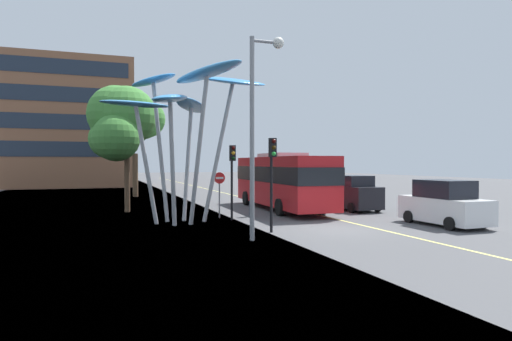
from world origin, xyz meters
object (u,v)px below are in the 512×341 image
object	(u,v)px
traffic_light_kerb_far	(232,166)
car_parked_near	(444,204)
leaf_sculpture	(189,99)
traffic_light_kerb_near	(272,165)
car_parked_mid	(353,194)
car_parked_far	(305,186)
street_lamp	(259,111)
pedestrian	(252,200)
no_entry_sign	(219,188)
red_bus	(282,179)

from	to	relation	value
traffic_light_kerb_far	car_parked_near	bearing A→B (deg)	-30.30
leaf_sculpture	traffic_light_kerb_near	size ratio (longest dim) A/B	2.07
leaf_sculpture	car_parked_mid	distance (m)	12.16
leaf_sculpture	traffic_light_kerb_far	distance (m)	4.02
car_parked_far	street_lamp	xyz separation A→B (m)	(-9.52, -15.41, 3.82)
pedestrian	no_entry_sign	size ratio (longest dim) A/B	0.72
car_parked_far	street_lamp	size ratio (longest dim) A/B	0.58
car_parked_mid	pedestrian	distance (m)	7.04
car_parked_mid	street_lamp	xyz separation A→B (m)	(-9.22, -8.06, 3.90)
leaf_sculpture	street_lamp	size ratio (longest dim) A/B	1.06
leaf_sculpture	no_entry_sign	bearing A→B (deg)	36.97
pedestrian	red_bus	bearing A→B (deg)	42.94
traffic_light_kerb_near	car_parked_far	xyz separation A→B (m)	(8.39, 13.93, -1.77)
car_parked_far	red_bus	bearing A→B (deg)	-128.58
leaf_sculpture	traffic_light_kerb_far	bearing A→B (deg)	6.87
street_lamp	no_entry_sign	world-z (taller)	street_lamp
leaf_sculpture	traffic_light_kerb_near	world-z (taller)	leaf_sculpture
car_parked_far	street_lamp	bearing A→B (deg)	-121.72
red_bus	car_parked_far	xyz separation A→B (m)	(4.35, 5.46, -0.83)
leaf_sculpture	car_parked_near	xyz separation A→B (m)	(11.14, -4.89, -5.06)
traffic_light_kerb_near	car_parked_mid	size ratio (longest dim) A/B	1.00
car_parked_near	car_parked_far	bearing A→B (deg)	90.12
street_lamp	traffic_light_kerb_near	bearing A→B (deg)	52.57
traffic_light_kerb_far	leaf_sculpture	bearing A→B (deg)	-173.13
no_entry_sign	leaf_sculpture	bearing A→B (deg)	-143.03
no_entry_sign	car_parked_far	bearing A→B (deg)	42.18
traffic_light_kerb_near	traffic_light_kerb_far	world-z (taller)	traffic_light_kerb_near
traffic_light_kerb_near	car_parked_mid	distance (m)	10.60
car_parked_far	pedestrian	world-z (taller)	car_parked_far
red_bus	no_entry_sign	bearing A→B (deg)	-149.38
car_parked_near	car_parked_far	xyz separation A→B (m)	(-0.03, 14.65, 0.11)
traffic_light_kerb_near	car_parked_far	size ratio (longest dim) A/B	0.88
car_parked_far	leaf_sculpture	bearing A→B (deg)	-138.67
car_parked_near	pedestrian	bearing A→B (deg)	138.58
leaf_sculpture	car_parked_mid	world-z (taller)	leaf_sculpture
car_parked_near	car_parked_mid	size ratio (longest dim) A/B	1.10
red_bus	leaf_sculpture	xyz separation A→B (m)	(-6.75, -4.31, 4.11)
pedestrian	no_entry_sign	xyz separation A→B (m)	(-1.87, -0.11, 0.75)
traffic_light_kerb_near	car_parked_far	distance (m)	16.36
pedestrian	street_lamp	bearing A→B (deg)	-107.18
car_parked_far	street_lamp	distance (m)	18.51
leaf_sculpture	no_entry_sign	world-z (taller)	leaf_sculpture
red_bus	street_lamp	bearing A→B (deg)	-117.45
car_parked_near	street_lamp	xyz separation A→B (m)	(-9.55, -0.76, 3.93)
leaf_sculpture	car_parked_mid	bearing A→B (deg)	12.64
car_parked_far	street_lamp	world-z (taller)	street_lamp
street_lamp	red_bus	bearing A→B (deg)	62.55
traffic_light_kerb_near	traffic_light_kerb_far	size ratio (longest dim) A/B	1.04
car_parked_mid	traffic_light_kerb_near	bearing A→B (deg)	-140.85
car_parked_mid	no_entry_sign	world-z (taller)	no_entry_sign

